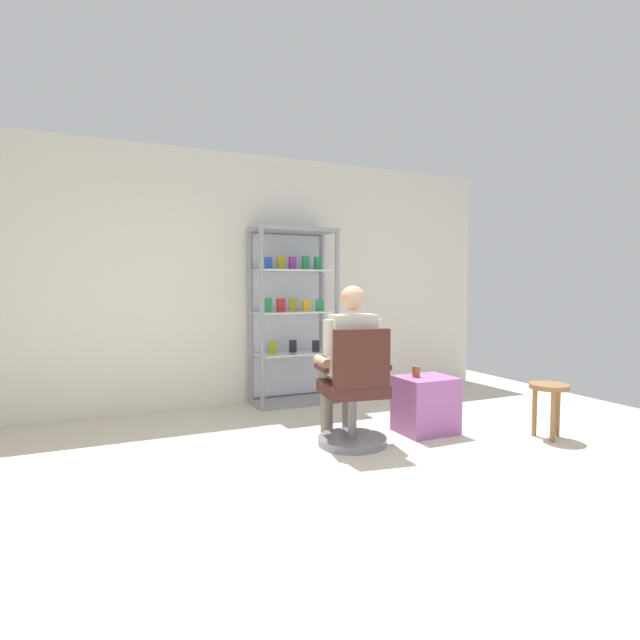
% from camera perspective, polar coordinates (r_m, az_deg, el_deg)
% --- Properties ---
extents(ground_plane, '(7.20, 7.20, 0.00)m').
position_cam_1_polar(ground_plane, '(3.16, 9.02, -20.25)').
color(ground_plane, beige).
extents(back_wall, '(6.00, 0.10, 2.70)m').
position_cam_1_polar(back_wall, '(5.63, -7.92, 4.50)').
color(back_wall, silver).
rests_on(back_wall, ground).
extents(display_cabinet_main, '(0.90, 0.45, 1.90)m').
position_cam_1_polar(display_cabinet_main, '(5.55, -3.22, 0.60)').
color(display_cabinet_main, gray).
rests_on(display_cabinet_main, ground).
extents(office_chair, '(0.60, 0.56, 0.96)m').
position_cam_1_polar(office_chair, '(4.09, 3.93, -8.77)').
color(office_chair, slate).
rests_on(office_chair, ground).
extents(seated_shopkeeper, '(0.53, 0.60, 1.29)m').
position_cam_1_polar(seated_shopkeeper, '(4.18, 3.20, -4.04)').
color(seated_shopkeeper, slate).
rests_on(seated_shopkeeper, ground).
extents(storage_crate, '(0.48, 0.40, 0.49)m').
position_cam_1_polar(storage_crate, '(4.58, 11.82, -9.33)').
color(storage_crate, '#9E599E').
rests_on(storage_crate, ground).
extents(tea_glass, '(0.07, 0.07, 0.09)m').
position_cam_1_polar(tea_glass, '(4.51, 10.78, -5.75)').
color(tea_glass, brown).
rests_on(tea_glass, storage_crate).
extents(wooden_stool, '(0.32, 0.32, 0.46)m').
position_cam_1_polar(wooden_stool, '(4.71, 24.41, -7.74)').
color(wooden_stool, olive).
rests_on(wooden_stool, ground).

